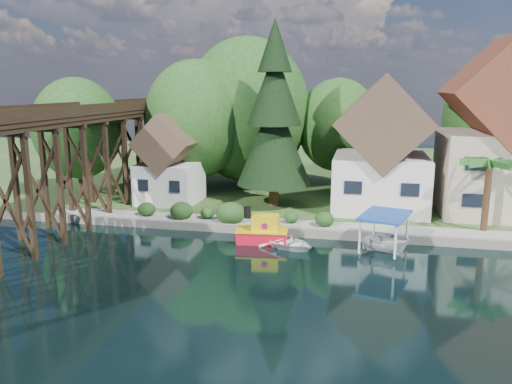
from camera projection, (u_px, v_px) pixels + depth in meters
ground at (258, 276)px, 28.33m from camera, size 140.00×140.00×0.00m
bank at (315, 173)px, 60.80m from camera, size 140.00×52.00×0.50m
seawall at (337, 235)px, 35.10m from camera, size 60.00×0.40×0.62m
promenade at (366, 229)px, 35.89m from camera, size 50.00×2.60×0.06m
trestle_bridge at (53, 161)px, 35.45m from camera, size 4.12×44.18×9.30m
house_left at (381, 153)px, 41.13m from camera, size 7.64×8.64×11.02m
house_center at (498, 140)px, 39.49m from camera, size 8.65×9.18×13.89m
shed at (170, 165)px, 43.66m from camera, size 5.09×5.40×7.85m
bg_trees at (315, 122)px, 46.93m from camera, size 49.90×13.30×10.57m
shrubs at (224, 212)px, 37.87m from camera, size 15.76×2.47×1.70m
conifer at (274, 118)px, 41.31m from camera, size 6.29×6.29×15.48m
palm_tree at (490, 165)px, 34.39m from camera, size 4.76×4.76×5.43m
tugboat at (263, 232)px, 34.34m from camera, size 3.68×2.25×2.55m
boat_white_a at (287, 241)px, 33.39m from camera, size 4.86×4.43×0.82m
boat_canopy at (384, 236)px, 32.23m from camera, size 3.70×4.55×2.54m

